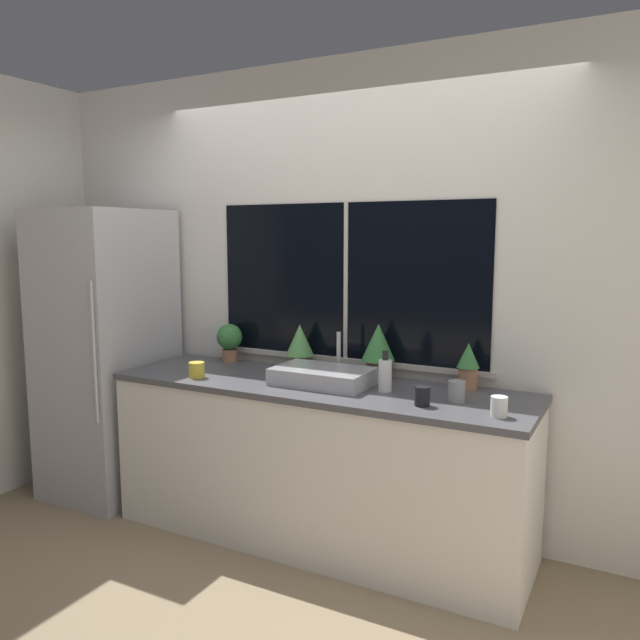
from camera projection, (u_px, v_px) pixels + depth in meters
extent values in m
plane|color=#937F60|center=(287.00, 565.00, 3.22)|extent=(14.00, 14.00, 0.00)
cube|color=silver|center=(349.00, 294.00, 3.68)|extent=(8.00, 0.06, 2.70)
cube|color=black|center=(346.00, 281.00, 3.63)|extent=(1.69, 0.01, 0.91)
cube|color=#BCB7AD|center=(346.00, 281.00, 3.63)|extent=(0.02, 0.01, 0.91)
cube|color=#BCB7AD|center=(345.00, 360.00, 3.69)|extent=(1.75, 0.04, 0.03)
cube|color=silver|center=(160.00, 275.00, 5.35)|extent=(0.06, 7.00, 2.70)
cube|color=white|center=(317.00, 465.00, 3.45)|extent=(2.31, 0.66, 0.86)
cube|color=#4C4C51|center=(317.00, 387.00, 3.39)|extent=(2.34, 0.68, 0.03)
cube|color=#B7B7BC|center=(107.00, 353.00, 4.07)|extent=(0.66, 0.72, 1.85)
cylinder|color=silver|center=(94.00, 353.00, 3.60)|extent=(0.02, 0.02, 0.83)
cube|color=#ADADB2|center=(323.00, 376.00, 3.36)|extent=(0.52, 0.33, 0.09)
cylinder|color=#B7B7BC|center=(339.00, 375.00, 3.54)|extent=(0.04, 0.04, 0.03)
cylinder|color=#B7B7BC|center=(339.00, 352.00, 3.52)|extent=(0.02, 0.02, 0.23)
cylinder|color=#9E6B4C|center=(230.00, 355.00, 3.97)|extent=(0.10, 0.10, 0.08)
sphere|color=#387A3D|center=(229.00, 337.00, 3.95)|extent=(0.16, 0.16, 0.16)
cylinder|color=#9E6B4C|center=(300.00, 362.00, 3.73)|extent=(0.10, 0.10, 0.09)
cone|color=#569951|center=(300.00, 340.00, 3.71)|extent=(0.17, 0.17, 0.19)
cylinder|color=#9E6B4C|center=(378.00, 369.00, 3.49)|extent=(0.13, 0.13, 0.11)
cone|color=#387A3D|center=(378.00, 342.00, 3.47)|extent=(0.19, 0.19, 0.21)
cylinder|color=#9E6B4C|center=(468.00, 378.00, 3.26)|extent=(0.10, 0.10, 0.12)
cone|color=#387A3D|center=(468.00, 355.00, 3.24)|extent=(0.12, 0.12, 0.13)
cylinder|color=white|center=(385.00, 376.00, 3.21)|extent=(0.07, 0.07, 0.17)
cylinder|color=black|center=(385.00, 355.00, 3.19)|extent=(0.03, 0.03, 0.05)
cylinder|color=black|center=(422.00, 396.00, 2.94)|extent=(0.07, 0.07, 0.09)
cylinder|color=gold|center=(197.00, 370.00, 3.52)|extent=(0.09, 0.09, 0.09)
cylinder|color=gray|center=(457.00, 391.00, 3.02)|extent=(0.08, 0.08, 0.10)
cylinder|color=white|center=(499.00, 407.00, 2.76)|extent=(0.07, 0.07, 0.09)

